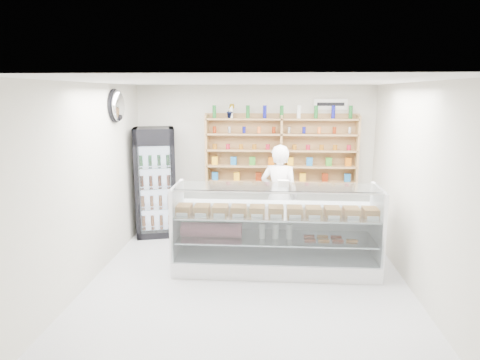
{
  "coord_description": "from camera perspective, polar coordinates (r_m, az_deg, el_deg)",
  "views": [
    {
      "loc": [
        0.27,
        -5.64,
        2.66
      ],
      "look_at": [
        -0.17,
        0.9,
        1.32
      ],
      "focal_mm": 32.0,
      "sensor_mm": 36.0,
      "label": 1
    }
  ],
  "objects": [
    {
      "name": "shop_worker",
      "position": [
        7.48,
        5.25,
        -2.09
      ],
      "size": [
        0.73,
        0.57,
        1.8
      ],
      "primitive_type": "imported",
      "rotation": [
        0.0,
        0.0,
        2.91
      ],
      "color": "white",
      "rests_on": "floor"
    },
    {
      "name": "room",
      "position": [
        5.79,
        1.1,
        -0.99
      ],
      "size": [
        5.0,
        5.0,
        5.0
      ],
      "color": "silver",
      "rests_on": "ground"
    },
    {
      "name": "drinks_cooler",
      "position": [
        8.18,
        -11.24,
        -0.21
      ],
      "size": [
        0.89,
        0.87,
        2.03
      ],
      "rotation": [
        0.0,
        0.0,
        0.26
      ],
      "color": "black",
      "rests_on": "floor"
    },
    {
      "name": "wall_shelving",
      "position": [
        8.06,
        5.49,
        3.93
      ],
      "size": [
        2.84,
        0.28,
        1.33
      ],
      "color": "#A3874D",
      "rests_on": "back_wall"
    },
    {
      "name": "wall_sign",
      "position": [
        8.2,
        11.98,
        9.86
      ],
      "size": [
        0.62,
        0.03,
        0.2
      ],
      "primitive_type": "cube",
      "color": "white",
      "rests_on": "back_wall"
    },
    {
      "name": "security_mirror",
      "position": [
        7.27,
        -15.96,
        9.48
      ],
      "size": [
        0.15,
        0.5,
        0.5
      ],
      "primitive_type": "ellipsoid",
      "color": "silver",
      "rests_on": "left_wall"
    },
    {
      "name": "display_counter",
      "position": [
        6.58,
        4.71,
        -8.91
      ],
      "size": [
        3.03,
        0.91,
        1.32
      ],
      "color": "white",
      "rests_on": "floor"
    },
    {
      "name": "potted_plant",
      "position": [
        8.02,
        -1.26,
        9.21
      ],
      "size": [
        0.15,
        0.12,
        0.27
      ],
      "primitive_type": "imported",
      "rotation": [
        0.0,
        0.0,
        0.03
      ],
      "color": "#1E6626",
      "rests_on": "wall_shelving"
    }
  ]
}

